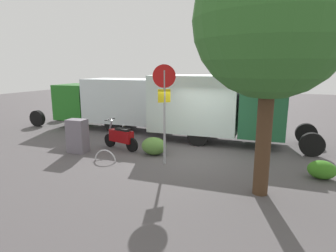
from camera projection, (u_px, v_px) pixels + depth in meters
The scene contains 10 objects.
ground_plane at pixel (195, 158), 10.50m from camera, with size 60.00×60.00×0.00m, color #524D4E.
box_truck_near at pixel (216, 106), 12.52m from camera, with size 7.25×2.56×2.94m.
box_truck_far at pixel (111, 100), 15.34m from camera, with size 8.03×2.63×2.69m.
motorcycle at pixel (121, 137), 11.49m from camera, with size 1.79×0.69×1.20m.
stop_sign at pixel (164, 99), 9.40m from camera, with size 0.71×0.33×3.38m.
street_tree at pixel (272, 21), 6.66m from camera, with size 3.75×3.75×6.26m.
utility_cabinet at pixel (77, 136), 11.09m from camera, with size 0.73×0.51×1.31m, color slate.
bike_rack_hoop at pixel (105, 161), 10.16m from camera, with size 0.85×0.85×0.05m, color #B7B7BC.
shrub_near_sign at pixel (322, 170), 8.50m from camera, with size 0.81×0.66×0.55m, color #387A1E.
shrub_mid_verge at pixel (154, 146), 10.86m from camera, with size 0.98×0.80×0.67m, color #507A35.
Camera 1 is at (-2.95, 9.65, 3.29)m, focal length 30.37 mm.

